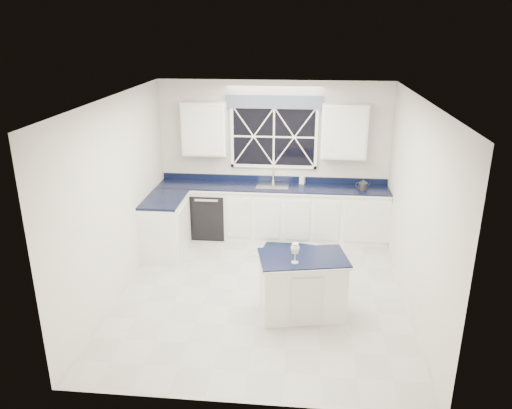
# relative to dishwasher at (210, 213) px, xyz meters

# --- Properties ---
(ground) EXTENTS (4.50, 4.50, 0.00)m
(ground) POSITION_rel_dishwasher_xyz_m (1.10, -1.95, -0.41)
(ground) COLOR #ADADA8
(ground) RESTS_ON ground
(back_wall) EXTENTS (4.00, 0.10, 2.70)m
(back_wall) POSITION_rel_dishwasher_xyz_m (1.10, 0.30, 0.94)
(back_wall) COLOR silver
(back_wall) RESTS_ON ground
(base_cabinets) EXTENTS (3.99, 1.60, 0.90)m
(base_cabinets) POSITION_rel_dishwasher_xyz_m (0.77, -0.17, 0.04)
(base_cabinets) COLOR silver
(base_cabinets) RESTS_ON ground
(countertop) EXTENTS (3.98, 0.64, 0.04)m
(countertop) POSITION_rel_dishwasher_xyz_m (1.10, 0.00, 0.51)
(countertop) COLOR black
(countertop) RESTS_ON base_cabinets
(dishwasher) EXTENTS (0.60, 0.58, 0.82)m
(dishwasher) POSITION_rel_dishwasher_xyz_m (0.00, 0.00, 0.00)
(dishwasher) COLOR black
(dishwasher) RESTS_ON ground
(window) EXTENTS (1.65, 0.09, 1.26)m
(window) POSITION_rel_dishwasher_xyz_m (1.10, 0.25, 1.42)
(window) COLOR black
(window) RESTS_ON ground
(upper_cabinets) EXTENTS (3.10, 0.34, 0.90)m
(upper_cabinets) POSITION_rel_dishwasher_xyz_m (1.10, 0.13, 1.49)
(upper_cabinets) COLOR silver
(upper_cabinets) RESTS_ON ground
(faucet) EXTENTS (0.05, 0.20, 0.30)m
(faucet) POSITION_rel_dishwasher_xyz_m (1.10, 0.19, 0.69)
(faucet) COLOR silver
(faucet) RESTS_ON countertop
(island) EXTENTS (1.21, 0.87, 0.82)m
(island) POSITION_rel_dishwasher_xyz_m (1.66, -2.48, 0.00)
(island) COLOR silver
(island) RESTS_ON ground
(rug) EXTENTS (1.36, 0.99, 0.02)m
(rug) POSITION_rel_dishwasher_xyz_m (1.53, -0.60, -0.40)
(rug) COLOR #B0B0AB
(rug) RESTS_ON ground
(kettle) EXTENTS (0.24, 0.18, 0.17)m
(kettle) POSITION_rel_dishwasher_xyz_m (2.63, -0.03, 0.61)
(kettle) COLOR #2B2B2D
(kettle) RESTS_ON countertop
(wine_glass) EXTENTS (0.11, 0.11, 0.26)m
(wine_glass) POSITION_rel_dishwasher_xyz_m (1.56, -2.65, 0.59)
(wine_glass) COLOR silver
(wine_glass) RESTS_ON island
(soap_bottle) EXTENTS (0.11, 0.11, 0.19)m
(soap_bottle) POSITION_rel_dishwasher_xyz_m (1.61, 0.19, 0.62)
(soap_bottle) COLOR silver
(soap_bottle) RESTS_ON countertop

